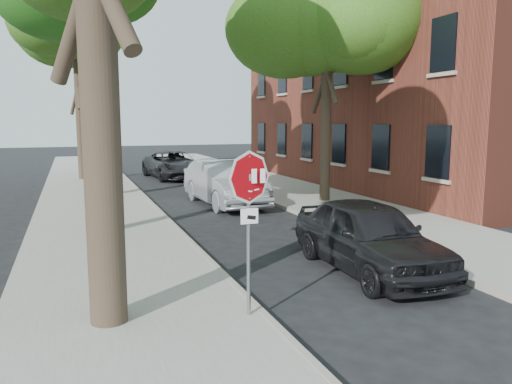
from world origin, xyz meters
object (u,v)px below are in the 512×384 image
Objects in this scene: tree_far at (76,43)px; car_a at (369,236)px; apartment_building at (431,31)px; car_b at (225,183)px; car_d at (174,165)px; stop_sign at (249,201)px; tree_right at (326,12)px.

tree_far is 2.07× the size of car_a.
apartment_building is 18.14m from car_a.
car_d is (-0.03, 9.66, -0.09)m from car_b.
stop_sign is (-14.70, -14.03, -5.71)m from apartment_building.
tree_right is (6.68, 10.14, 5.26)m from stop_sign.
tree_far is 8.11m from car_d.
apartment_building reaches higher than tree_far.
tree_far is (-16.72, 7.11, -0.44)m from apartment_building.
car_d is at bearing 151.19° from apartment_building.
car_b reaches higher than car_a.
tree_far is 13.03m from car_b.
car_a is 9.18m from car_b.
car_a is at bearing -74.68° from tree_far.
car_b is (-3.80, 0.74, -6.37)m from tree_right.
apartment_building is 14.00m from car_b.
tree_right is 1.71× the size of car_d.
stop_sign is 0.58× the size of car_a.
tree_right reaches higher than car_b.
tree_right is at bearing -154.13° from apartment_building.
car_d is at bearing 110.19° from tree_right.
stop_sign is 20.77m from car_d.
tree_far is at bearing 95.46° from stop_sign.
tree_right is at bearing 56.62° from stop_sign.
apartment_building is 3.69× the size of car_d.
tree_right reaches higher than stop_sign.
car_b is (4.90, -10.26, -6.37)m from tree_far.
car_d is at bearing 93.48° from car_a.
car_d is at bearing 82.10° from stop_sign.
tree_right reaches higher than car_a.
car_a is (3.30, 1.71, -1.18)m from stop_sign.
car_a is at bearing -90.76° from car_b.
stop_sign is at bearing -136.35° from apartment_building.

